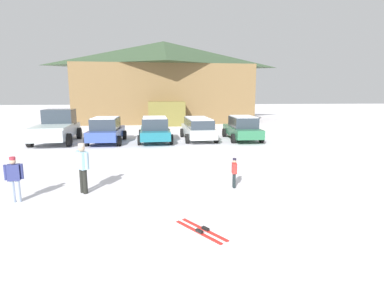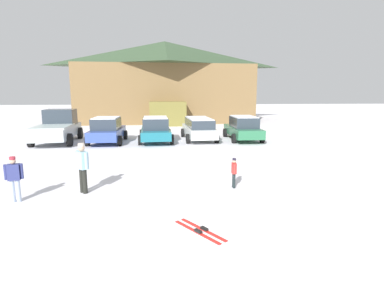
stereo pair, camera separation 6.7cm
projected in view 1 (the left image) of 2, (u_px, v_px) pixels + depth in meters
The scene contains 11 objects.
ground at pixel (166, 275), 5.47m from camera, with size 160.00×160.00×0.00m, color white.
ski_lodge at pixel (164, 81), 34.86m from camera, with size 19.85×12.09×9.07m.
parked_blue_hatchback at pixel (106, 130), 19.70m from camera, with size 2.22×4.21×1.70m.
parked_teal_hatchback at pixel (155, 129), 20.28m from camera, with size 2.39×4.79×1.68m.
parked_white_suv at pixel (198, 128), 20.94m from camera, with size 2.33×4.88×1.56m.
parked_green_coupe at pixel (242, 128), 20.96m from camera, with size 2.14×4.63×1.69m.
pickup_truck at pixel (57, 127), 19.99m from camera, with size 2.79×5.45×2.15m.
skier_teen_in_navy_coat at pixel (14, 177), 8.96m from camera, with size 0.51×0.27×1.41m.
skier_child_in_red_jacket at pixel (234, 171), 10.40m from camera, with size 0.17×0.39×1.05m.
skier_adult_in_blue_parka at pixel (83, 165), 9.77m from camera, with size 0.47×0.48×1.67m.
pair_of_skis at pixel (201, 230), 7.18m from camera, with size 1.15×1.45×0.08m.
Camera 1 is at (-0.01, -5.00, 3.29)m, focal length 28.00 mm.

